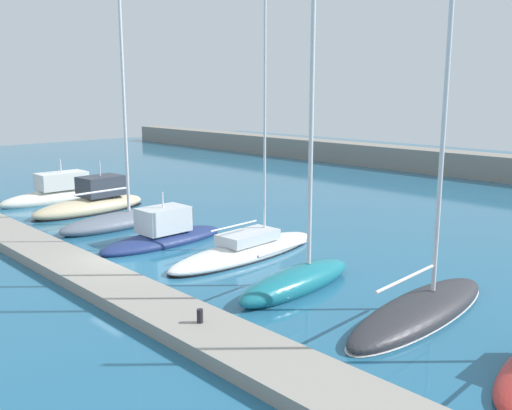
{
  "coord_description": "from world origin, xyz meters",
  "views": [
    {
      "loc": [
        21.33,
        -12.1,
        7.62
      ],
      "look_at": [
        3.29,
        4.81,
        2.58
      ],
      "focal_mm": 39.74,
      "sensor_mm": 36.0,
      "label": 1
    }
  ],
  "objects_px": {
    "motorboat_ivory_nearest": "(57,194)",
    "motorboat_sand_second": "(92,203)",
    "motorboat_navy_fourth": "(164,235)",
    "sailboat_charcoal_seventh": "(421,309)",
    "sailboat_white_fifth": "(246,249)",
    "sailboat_teal_sixth": "(297,277)",
    "dock_bollard": "(200,316)",
    "sailboat_slate_third": "(119,219)"
  },
  "relations": [
    {
      "from": "motorboat_ivory_nearest",
      "to": "motorboat_sand_second",
      "type": "height_order",
      "value": "motorboat_sand_second"
    },
    {
      "from": "motorboat_navy_fourth",
      "to": "sailboat_charcoal_seventh",
      "type": "xyz_separation_m",
      "value": [
        13.95,
        1.09,
        -0.18
      ]
    },
    {
      "from": "motorboat_ivory_nearest",
      "to": "motorboat_navy_fourth",
      "type": "bearing_deg",
      "value": -93.1
    },
    {
      "from": "motorboat_ivory_nearest",
      "to": "sailboat_white_fifth",
      "type": "height_order",
      "value": "sailboat_white_fifth"
    },
    {
      "from": "motorboat_navy_fourth",
      "to": "sailboat_teal_sixth",
      "type": "xyz_separation_m",
      "value": [
        9.29,
        -0.11,
        0.06
      ]
    },
    {
      "from": "motorboat_sand_second",
      "to": "sailboat_white_fifth",
      "type": "height_order",
      "value": "sailboat_white_fifth"
    },
    {
      "from": "motorboat_ivory_nearest",
      "to": "dock_bollard",
      "type": "bearing_deg",
      "value": -104.33
    },
    {
      "from": "sailboat_white_fifth",
      "to": "motorboat_sand_second",
      "type": "bearing_deg",
      "value": 89.0
    },
    {
      "from": "motorboat_sand_second",
      "to": "sailboat_charcoal_seventh",
      "type": "height_order",
      "value": "sailboat_charcoal_seventh"
    },
    {
      "from": "sailboat_charcoal_seventh",
      "to": "dock_bollard",
      "type": "distance_m",
      "value": 7.61
    },
    {
      "from": "sailboat_teal_sixth",
      "to": "motorboat_ivory_nearest",
      "type": "bearing_deg",
      "value": 83.02
    },
    {
      "from": "motorboat_ivory_nearest",
      "to": "motorboat_navy_fourth",
      "type": "distance_m",
      "value": 14.26
    },
    {
      "from": "motorboat_sand_second",
      "to": "sailboat_teal_sixth",
      "type": "bearing_deg",
      "value": -98.22
    },
    {
      "from": "motorboat_ivory_nearest",
      "to": "dock_bollard",
      "type": "xyz_separation_m",
      "value": [
        24.34,
        -6.27,
        0.14
      ]
    },
    {
      "from": "motorboat_ivory_nearest",
      "to": "motorboat_sand_second",
      "type": "distance_m",
      "value": 4.76
    },
    {
      "from": "sailboat_white_fifth",
      "to": "sailboat_teal_sixth",
      "type": "bearing_deg",
      "value": -112.5
    },
    {
      "from": "motorboat_navy_fourth",
      "to": "dock_bollard",
      "type": "distance_m",
      "value": 11.49
    },
    {
      "from": "sailboat_teal_sixth",
      "to": "dock_bollard",
      "type": "bearing_deg",
      "value": -176.13
    },
    {
      "from": "motorboat_sand_second",
      "to": "sailboat_white_fifth",
      "type": "bearing_deg",
      "value": -92.51
    },
    {
      "from": "sailboat_white_fifth",
      "to": "dock_bollard",
      "type": "distance_m",
      "value": 9.02
    },
    {
      "from": "sailboat_white_fifth",
      "to": "sailboat_charcoal_seventh",
      "type": "relative_size",
      "value": 1.36
    },
    {
      "from": "dock_bollard",
      "to": "motorboat_navy_fourth",
      "type": "bearing_deg",
      "value": 151.57
    },
    {
      "from": "sailboat_teal_sixth",
      "to": "dock_bollard",
      "type": "xyz_separation_m",
      "value": [
        0.82,
        -5.36,
        0.18
      ]
    },
    {
      "from": "motorboat_sand_second",
      "to": "sailboat_white_fifth",
      "type": "distance_m",
      "value": 13.96
    },
    {
      "from": "sailboat_white_fifth",
      "to": "sailboat_teal_sixth",
      "type": "height_order",
      "value": "sailboat_white_fifth"
    },
    {
      "from": "sailboat_white_fifth",
      "to": "sailboat_teal_sixth",
      "type": "xyz_separation_m",
      "value": [
        4.82,
        -1.67,
        0.19
      ]
    },
    {
      "from": "sailboat_white_fifth",
      "to": "dock_bollard",
      "type": "xyz_separation_m",
      "value": [
        5.64,
        -7.04,
        0.38
      ]
    },
    {
      "from": "motorboat_ivory_nearest",
      "to": "motorboat_sand_second",
      "type": "xyz_separation_m",
      "value": [
        4.76,
        0.2,
        0.02
      ]
    },
    {
      "from": "dock_bollard",
      "to": "motorboat_sand_second",
      "type": "bearing_deg",
      "value": 161.73
    },
    {
      "from": "sailboat_white_fifth",
      "to": "motorboat_navy_fourth",
      "type": "bearing_deg",
      "value": 105.99
    },
    {
      "from": "motorboat_ivory_nearest",
      "to": "sailboat_slate_third",
      "type": "xyz_separation_m",
      "value": [
        9.55,
        -0.68,
        -0.08
      ]
    },
    {
      "from": "motorboat_sand_second",
      "to": "sailboat_white_fifth",
      "type": "relative_size",
      "value": 0.43
    },
    {
      "from": "sailboat_teal_sixth",
      "to": "dock_bollard",
      "type": "height_order",
      "value": "sailboat_teal_sixth"
    },
    {
      "from": "sailboat_teal_sixth",
      "to": "sailboat_white_fifth",
      "type": "bearing_deg",
      "value": 66.07
    },
    {
      "from": "motorboat_sand_second",
      "to": "sailboat_slate_third",
      "type": "xyz_separation_m",
      "value": [
        4.79,
        -0.88,
        -0.1
      ]
    },
    {
      "from": "motorboat_sand_second",
      "to": "sailboat_slate_third",
      "type": "distance_m",
      "value": 4.87
    },
    {
      "from": "motorboat_ivory_nearest",
      "to": "sailboat_white_fifth",
      "type": "distance_m",
      "value": 18.72
    },
    {
      "from": "sailboat_teal_sixth",
      "to": "sailboat_charcoal_seventh",
      "type": "bearing_deg",
      "value": -80.42
    },
    {
      "from": "sailboat_slate_third",
      "to": "motorboat_navy_fourth",
      "type": "relative_size",
      "value": 2.16
    },
    {
      "from": "motorboat_sand_second",
      "to": "motorboat_ivory_nearest",
      "type": "bearing_deg",
      "value": 87.51
    },
    {
      "from": "dock_bollard",
      "to": "motorboat_ivory_nearest",
      "type": "bearing_deg",
      "value": 165.56
    },
    {
      "from": "motorboat_sand_second",
      "to": "dock_bollard",
      "type": "xyz_separation_m",
      "value": [
        19.58,
        -6.46,
        0.12
      ]
    }
  ]
}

